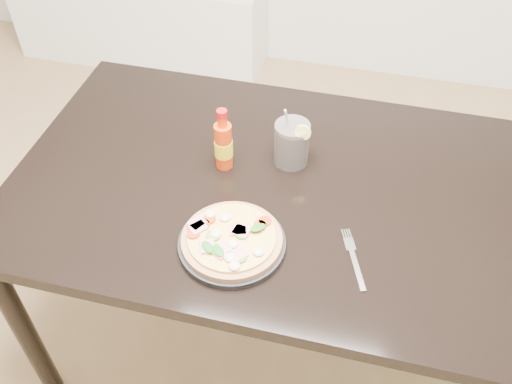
% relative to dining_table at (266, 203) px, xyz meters
% --- Properties ---
extents(dining_table, '(1.40, 0.90, 0.75)m').
position_rel_dining_table_xyz_m(dining_table, '(0.00, 0.00, 0.00)').
color(dining_table, black).
rests_on(dining_table, ground).
extents(plate, '(0.26, 0.26, 0.02)m').
position_rel_dining_table_xyz_m(plate, '(-0.03, -0.24, 0.09)').
color(plate, black).
rests_on(plate, dining_table).
extents(pizza, '(0.25, 0.25, 0.03)m').
position_rel_dining_table_xyz_m(pizza, '(-0.03, -0.24, 0.11)').
color(pizza, '#B57A51').
rests_on(pizza, plate).
extents(hot_sauce_bottle, '(0.06, 0.06, 0.19)m').
position_rel_dining_table_xyz_m(hot_sauce_bottle, '(-0.13, 0.04, 0.16)').
color(hot_sauce_bottle, red).
rests_on(hot_sauce_bottle, dining_table).
extents(cola_cup, '(0.10, 0.10, 0.19)m').
position_rel_dining_table_xyz_m(cola_cup, '(0.05, 0.10, 0.14)').
color(cola_cup, black).
rests_on(cola_cup, dining_table).
extents(fork, '(0.08, 0.18, 0.00)m').
position_rel_dining_table_xyz_m(fork, '(0.26, -0.20, 0.09)').
color(fork, silver).
rests_on(fork, dining_table).
extents(media_console, '(1.40, 0.34, 0.50)m').
position_rel_dining_table_xyz_m(media_console, '(-1.11, 1.61, -0.42)').
color(media_console, white).
rests_on(media_console, ground).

